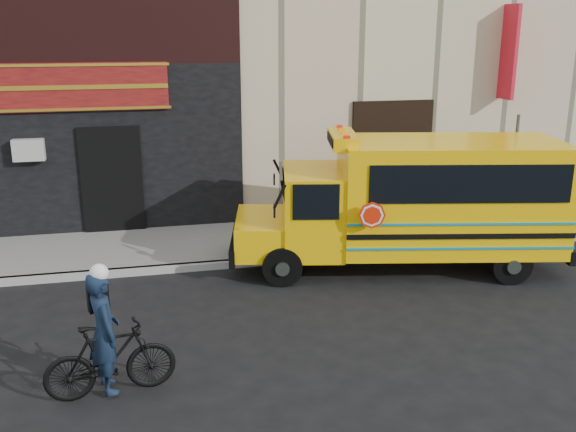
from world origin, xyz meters
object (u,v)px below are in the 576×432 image
(school_bus, at_px, (416,199))
(bicycle, at_px, (110,359))
(sign_pole, at_px, (513,176))
(cyclist, at_px, (104,335))

(school_bus, distance_m, bicycle, 7.26)
(sign_pole, height_order, bicycle, sign_pole)
(bicycle, height_order, cyclist, cyclist)
(bicycle, bearing_deg, school_bus, -65.35)
(bicycle, relative_size, cyclist, 1.02)
(school_bus, distance_m, cyclist, 7.23)
(sign_pole, bearing_deg, school_bus, -165.18)
(bicycle, bearing_deg, sign_pole, -69.93)
(school_bus, bearing_deg, cyclist, -149.24)
(bicycle, distance_m, cyclist, 0.36)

